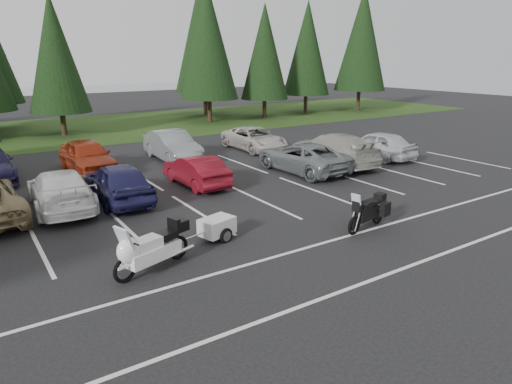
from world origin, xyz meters
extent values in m
plane|color=black|center=(0.00, 0.00, 0.00)|extent=(120.00, 120.00, 0.00)
cube|color=#1F3811|center=(0.00, 24.00, 0.01)|extent=(80.00, 16.00, 0.01)
cube|color=slate|center=(4.00, 55.00, 0.00)|extent=(70.00, 50.00, 0.02)
cube|color=silver|center=(0.00, 2.00, 0.00)|extent=(32.00, 16.00, 0.01)
cylinder|color=#332316|center=(0.00, 21.60, 1.13)|extent=(0.36, 0.36, 2.26)
cone|color=black|center=(0.00, 21.60, 5.64)|extent=(4.14, 4.14, 7.99)
cylinder|color=#332316|center=(12.00, 22.10, 1.34)|extent=(0.36, 0.36, 2.69)
cone|color=black|center=(12.00, 22.10, 6.72)|extent=(4.93, 4.93, 9.52)
cylinder|color=#332316|center=(17.50, 21.80, 1.16)|extent=(0.36, 0.36, 2.33)
cone|color=black|center=(17.50, 21.80, 5.82)|extent=(4.27, 4.27, 8.24)
cylinder|color=#332316|center=(23.00, 22.60, 1.24)|extent=(0.36, 0.36, 2.47)
cone|color=black|center=(23.00, 22.60, 6.18)|extent=(4.53, 4.53, 8.76)
cylinder|color=#332316|center=(29.00, 21.30, 1.42)|extent=(0.36, 0.36, 2.83)
cone|color=black|center=(29.00, 21.30, 7.08)|extent=(5.19, 5.19, 10.03)
cylinder|color=#332316|center=(14.00, 26.80, 1.50)|extent=(0.36, 0.36, 3.00)
cone|color=black|center=(14.00, 26.80, 7.50)|extent=(5.50, 5.50, 10.62)
imported|color=white|center=(-3.54, 4.39, 0.73)|extent=(2.36, 5.16, 1.46)
imported|color=#1D1D48|center=(-1.47, 4.11, 0.78)|extent=(1.95, 4.60, 1.55)
imported|color=maroon|center=(2.06, 4.51, 0.67)|extent=(1.50, 4.09, 1.34)
imported|color=slate|center=(7.53, 3.87, 0.72)|extent=(2.57, 5.25, 1.44)
imported|color=#A1A094|center=(9.81, 4.20, 0.83)|extent=(2.71, 5.85, 1.66)
imported|color=silver|center=(12.95, 4.03, 0.76)|extent=(2.08, 4.57, 1.52)
imported|color=maroon|center=(-1.30, 9.52, 0.80)|extent=(2.11, 4.77, 1.60)
imported|color=slate|center=(3.24, 9.78, 0.80)|extent=(1.79, 4.88, 1.60)
imported|color=beige|center=(8.54, 9.76, 0.67)|extent=(2.26, 4.86, 1.35)
camera|label=1|loc=(-6.37, -13.14, 5.50)|focal=32.00mm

